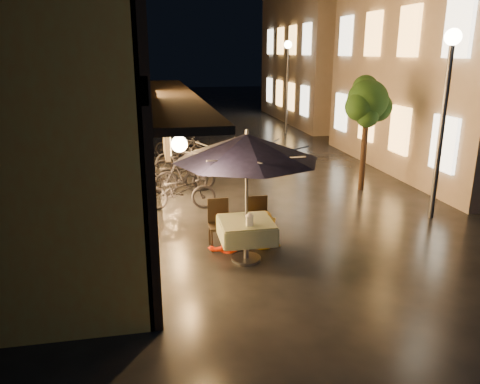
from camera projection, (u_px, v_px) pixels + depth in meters
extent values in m
plane|color=black|center=(346.00, 264.00, 8.60)|extent=(90.00, 90.00, 0.00)
cube|color=#EABD48|center=(37.00, 64.00, 10.28)|extent=(4.50, 11.00, 7.00)
cube|color=black|center=(143.00, 72.00, 10.76)|extent=(0.12, 11.00, 0.35)
cube|color=black|center=(169.00, 96.00, 11.02)|extent=(1.20, 10.50, 0.12)
cube|color=#F6AB4F|center=(141.00, 8.00, 9.45)|extent=(0.10, 0.90, 1.50)
cube|color=#F6AB4F|center=(141.00, 17.00, 11.80)|extent=(0.10, 0.90, 1.50)
cube|color=#F6AB4F|center=(142.00, 22.00, 14.15)|extent=(0.10, 0.90, 1.50)
cube|color=#F6AB4F|center=(152.00, 195.00, 8.02)|extent=(0.10, 2.20, 2.40)
cube|color=#F6AB4F|center=(149.00, 153.00, 11.31)|extent=(0.10, 2.20, 2.40)
cube|color=#F6AB4F|center=(148.00, 130.00, 14.60)|extent=(0.10, 2.20, 2.40)
cube|color=#F6AB4F|center=(444.00, 144.00, 11.91)|extent=(0.10, 1.00, 1.40)
cube|color=#F6AB4F|center=(459.00, 28.00, 11.10)|extent=(0.10, 1.00, 1.40)
cube|color=#F6AB4F|center=(400.00, 130.00, 13.97)|extent=(0.10, 1.00, 1.40)
cube|color=#F6AB4F|center=(409.00, 31.00, 13.16)|extent=(0.10, 1.00, 1.40)
cube|color=#F6AB4F|center=(367.00, 120.00, 16.04)|extent=(0.10, 1.00, 1.40)
cube|color=#F6AB4F|center=(373.00, 34.00, 15.23)|extent=(0.10, 1.00, 1.40)
cube|color=#F6AB4F|center=(341.00, 112.00, 18.10)|extent=(0.10, 1.00, 1.40)
cube|color=#F6AB4F|center=(346.00, 36.00, 17.30)|extent=(0.10, 1.00, 1.40)
cube|color=gray|center=(345.00, 56.00, 25.89)|extent=(7.00, 10.00, 7.00)
cube|color=#F6AB4F|center=(304.00, 101.00, 22.24)|extent=(0.10, 1.00, 1.40)
cube|color=#F6AB4F|center=(307.00, 39.00, 21.43)|extent=(0.10, 1.00, 1.40)
cube|color=#F6AB4F|center=(291.00, 97.00, 24.30)|extent=(0.10, 1.00, 1.40)
cube|color=#F6AB4F|center=(292.00, 40.00, 23.50)|extent=(0.10, 1.00, 1.40)
cube|color=#F6AB4F|center=(279.00, 93.00, 26.37)|extent=(0.10, 1.00, 1.40)
cube|color=#F6AB4F|center=(280.00, 41.00, 25.56)|extent=(0.10, 1.00, 1.40)
cube|color=#F6AB4F|center=(269.00, 90.00, 28.44)|extent=(0.10, 1.00, 1.40)
cube|color=#F6AB4F|center=(270.00, 42.00, 27.63)|extent=(0.10, 1.00, 1.40)
cylinder|color=black|center=(364.00, 151.00, 12.95)|extent=(0.16, 0.16, 2.20)
sphere|color=black|center=(368.00, 100.00, 12.55)|extent=(1.10, 1.10, 1.10)
sphere|color=black|center=(377.00, 107.00, 12.77)|extent=(0.80, 0.80, 0.80)
sphere|color=black|center=(359.00, 107.00, 12.40)|extent=(0.76, 0.76, 0.76)
sphere|color=black|center=(365.00, 88.00, 12.75)|extent=(0.70, 0.70, 0.70)
sphere|color=black|center=(367.00, 116.00, 12.41)|extent=(0.60, 0.60, 0.60)
cylinder|color=#59595E|center=(441.00, 133.00, 10.46)|extent=(0.12, 0.12, 4.00)
sphere|color=beige|center=(453.00, 37.00, 9.87)|extent=(0.36, 0.36, 0.36)
cylinder|color=#59595E|center=(287.00, 91.00, 21.73)|extent=(0.12, 0.12, 4.00)
sphere|color=beige|center=(288.00, 45.00, 21.14)|extent=(0.36, 0.36, 0.36)
cylinder|color=#59595E|center=(246.00, 242.00, 8.70)|extent=(0.10, 0.10, 0.72)
cylinder|color=#59595E|center=(246.00, 258.00, 8.80)|extent=(0.56, 0.56, 0.04)
cube|color=#315634|center=(246.00, 222.00, 8.59)|extent=(0.95, 0.95, 0.06)
cube|color=#315634|center=(271.00, 229.00, 8.72)|extent=(0.04, 0.95, 0.33)
cube|color=#315634|center=(221.00, 232.00, 8.54)|extent=(0.04, 0.95, 0.33)
cube|color=#315634|center=(241.00, 222.00, 9.08)|extent=(0.95, 0.04, 0.33)
cube|color=#315634|center=(252.00, 240.00, 8.19)|extent=(0.95, 0.04, 0.33)
cylinder|color=#59595E|center=(246.00, 201.00, 8.47)|extent=(0.05, 0.05, 2.30)
cone|color=black|center=(247.00, 147.00, 8.18)|extent=(2.62, 2.62, 0.47)
cylinder|color=#59595E|center=(247.00, 133.00, 8.11)|extent=(0.06, 0.06, 0.12)
cube|color=black|center=(220.00, 226.00, 9.21)|extent=(0.42, 0.42, 0.05)
cube|color=black|center=(218.00, 211.00, 9.31)|extent=(0.42, 0.04, 0.55)
cylinder|color=black|center=(212.00, 242.00, 9.07)|extent=(0.04, 0.04, 0.43)
cylinder|color=black|center=(230.00, 240.00, 9.14)|extent=(0.04, 0.04, 0.43)
cylinder|color=black|center=(210.00, 235.00, 9.41)|extent=(0.04, 0.04, 0.43)
cylinder|color=black|center=(227.00, 233.00, 9.48)|extent=(0.04, 0.04, 0.43)
cube|color=black|center=(259.00, 224.00, 9.36)|extent=(0.42, 0.42, 0.05)
cube|color=black|center=(257.00, 209.00, 9.46)|extent=(0.42, 0.04, 0.55)
cylinder|color=black|center=(252.00, 239.00, 9.22)|extent=(0.04, 0.04, 0.43)
cylinder|color=black|center=(270.00, 237.00, 9.29)|extent=(0.04, 0.04, 0.43)
cylinder|color=black|center=(248.00, 232.00, 9.56)|extent=(0.04, 0.04, 0.43)
cylinder|color=black|center=(265.00, 231.00, 9.63)|extent=(0.04, 0.04, 0.43)
cube|color=white|center=(249.00, 221.00, 8.30)|extent=(0.11, 0.11, 0.18)
cube|color=#FFD88C|center=(249.00, 221.00, 8.31)|extent=(0.07, 0.07, 0.12)
cone|color=white|center=(249.00, 214.00, 8.27)|extent=(0.16, 0.16, 0.07)
imported|color=red|center=(224.00, 215.00, 9.06)|extent=(0.83, 0.73, 1.42)
imported|color=#E99A00|center=(263.00, 212.00, 9.18)|extent=(0.94, 0.55, 1.44)
imported|color=black|center=(180.00, 191.00, 11.47)|extent=(1.82, 0.73, 0.94)
imported|color=black|center=(185.00, 175.00, 12.74)|extent=(1.85, 0.96, 1.07)
imported|color=black|center=(173.00, 175.00, 12.82)|extent=(1.88, 0.67, 0.99)
imported|color=black|center=(180.00, 163.00, 14.21)|extent=(1.66, 0.53, 0.99)
imported|color=black|center=(182.00, 155.00, 15.40)|extent=(1.94, 1.15, 0.96)
imported|color=black|center=(184.00, 148.00, 16.58)|extent=(1.58, 0.80, 0.91)
imported|color=black|center=(176.00, 146.00, 17.22)|extent=(1.72, 1.03, 0.85)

